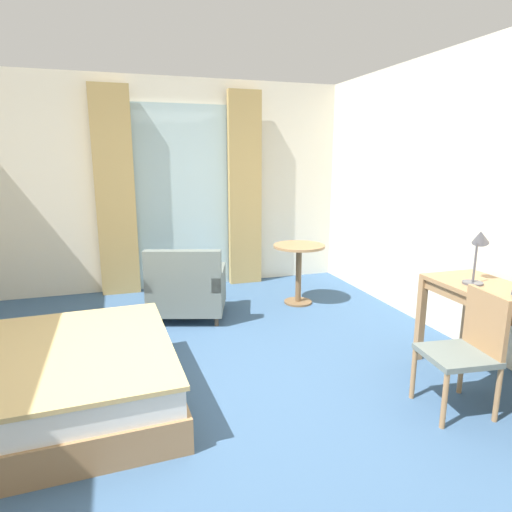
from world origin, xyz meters
TOP-DOWN VIEW (x-y plane):
  - ground at (0.00, 0.00)m, footprint 5.68×6.71m
  - wall_back at (0.00, 3.10)m, footprint 5.28×0.12m
  - wall_right at (2.58, 0.00)m, footprint 0.12×6.31m
  - balcony_glass_door at (0.29, 3.02)m, footprint 1.26×0.02m
  - curtain_panel_left at (-0.56, 2.92)m, footprint 0.48×0.10m
  - curtain_panel_right at (1.14, 2.92)m, footprint 0.45×0.10m
  - bed at (-1.36, 0.17)m, footprint 2.22×1.71m
  - desk_chair at (1.70, -0.67)m, footprint 0.48×0.47m
  - desk_lamp at (2.15, -0.21)m, footprint 0.25×0.22m
  - armchair_by_window at (0.13, 1.73)m, footprint 0.98×0.93m
  - round_cafe_table at (1.50, 1.83)m, footprint 0.62×0.62m

SIDE VIEW (x-z plane):
  - ground at x=0.00m, z-range -0.10..0.00m
  - bed at x=-1.36m, z-range -0.22..0.70m
  - armchair_by_window at x=0.13m, z-range -0.08..0.74m
  - desk_chair at x=1.70m, z-range 0.05..0.90m
  - round_cafe_table at x=1.50m, z-range 0.17..0.90m
  - desk_lamp at x=2.15m, z-range 0.85..1.29m
  - balcony_glass_door at x=0.29m, z-range 0.00..2.43m
  - curtain_panel_left at x=-0.56m, z-range 0.00..2.62m
  - curtain_panel_right at x=1.14m, z-range 0.00..2.62m
  - wall_back at x=0.00m, z-range 0.00..2.76m
  - wall_right at x=2.58m, z-range 0.00..2.76m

